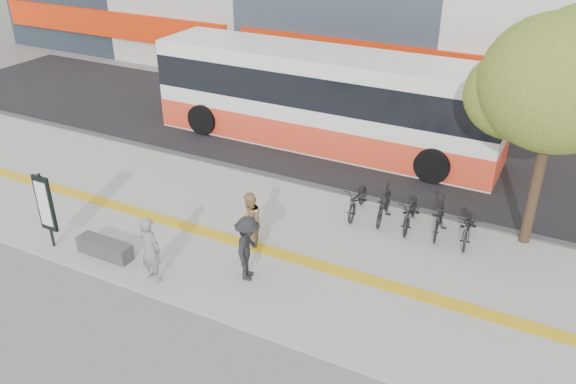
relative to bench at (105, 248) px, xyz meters
The scene contains 13 objects.
ground 2.88m from the bench, 24.78° to the left, with size 120.00×120.00×0.00m, color slate.
sidewalk 3.76m from the bench, 46.08° to the left, with size 40.00×7.00×0.08m, color slate.
tactile_strip 3.41m from the bench, 40.24° to the left, with size 40.00×0.45×0.01m, color #C38D17.
street 10.53m from the bench, 75.70° to the left, with size 40.00×8.00×0.06m, color black.
curb 6.73m from the bench, 67.25° to the left, with size 40.00×0.25×0.14m, color #313134.
bench is the anchor object (origin of this frame).
signboard 1.94m from the bench, 169.19° to the right, with size 0.55×0.10×2.20m.
street_tree 12.23m from the bench, 31.62° to the left, with size 4.40×3.80×6.31m.
bus 9.99m from the bench, 78.70° to the left, with size 13.05×3.09×3.47m.
bicycle_row 8.52m from the bench, 37.62° to the left, with size 4.09×1.86×1.05m.
seated_woman 1.93m from the bench, ahead, with size 0.64×0.42×1.76m, color black.
pedestrian_tan 3.91m from the bench, 34.85° to the left, with size 0.77×0.60×1.58m, color tan.
pedestrian_dark 4.05m from the bench, 13.26° to the left, with size 1.11×0.64×1.72m, color black.
Camera 1 is at (7.79, -10.63, 8.96)m, focal length 36.87 mm.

